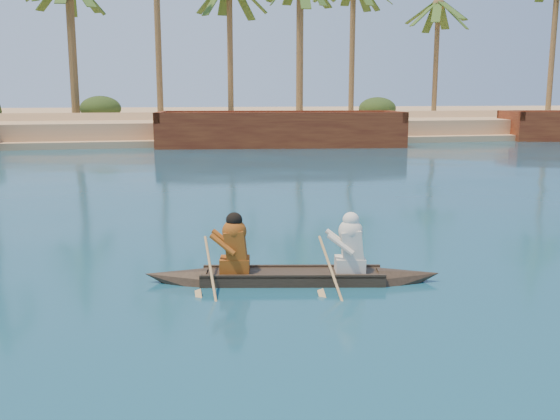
{
  "coord_description": "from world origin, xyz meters",
  "views": [
    {
      "loc": [
        -10.3,
        -12.95,
        2.83
      ],
      "look_at": [
        -7.85,
        -2.55,
        0.86
      ],
      "focal_mm": 40.0,
      "sensor_mm": 36.0,
      "label": 1
    }
  ],
  "objects": [
    {
      "name": "sandy_embankment",
      "position": [
        0.0,
        46.89,
        0.53
      ],
      "size": [
        150.0,
        51.0,
        1.5
      ],
      "color": "tan",
      "rests_on": "ground"
    },
    {
      "name": "palm_grove",
      "position": [
        0.0,
        35.0,
        8.0
      ],
      "size": [
        110.0,
        14.0,
        16.0
      ],
      "primitive_type": null,
      "color": "#2B4F1C",
      "rests_on": "ground"
    },
    {
      "name": "shrub_cluster",
      "position": [
        0.0,
        31.5,
        1.2
      ],
      "size": [
        100.0,
        6.0,
        2.4
      ],
      "primitive_type": null,
      "color": "#233714",
      "rests_on": "ground"
    },
    {
      "name": "canoe",
      "position": [
        -8.0,
        -4.0,
        0.24
      ],
      "size": [
        4.58,
        1.59,
        1.25
      ],
      "rotation": [
        0.0,
        0.0,
        -0.22
      ],
      "color": "#38281E",
      "rests_on": "ground"
    },
    {
      "name": "barge_mid",
      "position": [
        -2.09,
        22.0,
        0.8
      ],
      "size": [
        14.26,
        6.65,
        2.29
      ],
      "rotation": [
        0.0,
        0.0,
        -0.16
      ],
      "color": "brown",
      "rests_on": "ground"
    }
  ]
}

